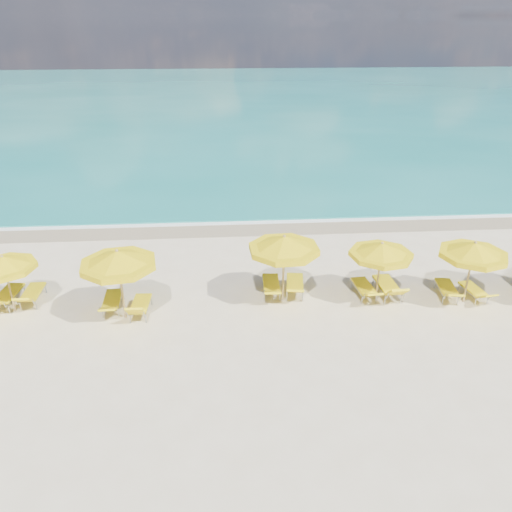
{
  "coord_description": "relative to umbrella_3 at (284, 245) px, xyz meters",
  "views": [
    {
      "loc": [
        -1.22,
        -15.43,
        9.4
      ],
      "look_at": [
        0.0,
        1.5,
        1.2
      ],
      "focal_mm": 35.0,
      "sensor_mm": 36.0,
      "label": 1
    }
  ],
  "objects": [
    {
      "name": "lounger_5_right",
      "position": [
        7.02,
        -0.39,
        -2.01
      ],
      "size": [
        0.75,
        1.69,
        0.68
      ],
      "rotation": [
        0.0,
        0.0,
        0.14
      ],
      "color": "#A5A8AD",
      "rests_on": "ground"
    },
    {
      "name": "lounger_2_right",
      "position": [
        -5.05,
        -0.63,
        -1.99
      ],
      "size": [
        0.68,
        1.75,
        0.86
      ],
      "rotation": [
        0.0,
        0.0,
        -0.05
      ],
      "color": "#A5A8AD",
      "rests_on": "ground"
    },
    {
      "name": "wet_sand_band",
      "position": [
        -0.89,
        7.17,
        -2.21
      ],
      "size": [
        120.0,
        2.6,
        0.01
      ],
      "primitive_type": "cube",
      "color": "tan",
      "rests_on": "ground"
    },
    {
      "name": "lounger_5_left",
      "position": [
        6.06,
        -0.23,
        -1.99
      ],
      "size": [
        0.83,
        1.87,
        0.72
      ],
      "rotation": [
        0.0,
        0.0,
        -0.14
      ],
      "color": "#A5A8AD",
      "rests_on": "ground"
    },
    {
      "name": "lounger_2_left",
      "position": [
        -6.08,
        -0.2,
        -1.99
      ],
      "size": [
        0.67,
        1.87,
        0.67
      ],
      "rotation": [
        0.0,
        0.0,
        0.04
      ],
      "color": "#A5A8AD",
      "rests_on": "ground"
    },
    {
      "name": "ocean",
      "position": [
        -0.89,
        47.77,
        -2.21
      ],
      "size": [
        120.0,
        80.0,
        0.3
      ],
      "primitive_type": "cube",
      "color": "#14756F",
      "rests_on": "ground"
    },
    {
      "name": "lounger_1_right",
      "position": [
        -9.06,
        0.49,
        -1.99
      ],
      "size": [
        0.64,
        1.83,
        0.79
      ],
      "rotation": [
        0.0,
        0.0,
        0.02
      ],
      "color": "#A5A8AD",
      "rests_on": "ground"
    },
    {
      "name": "umbrella_2",
      "position": [
        -5.56,
        -0.79,
        0.01
      ],
      "size": [
        3.1,
        3.1,
        2.6
      ],
      "rotation": [
        0.0,
        0.0,
        -0.24
      ],
      "color": "tan",
      "rests_on": "ground"
    },
    {
      "name": "lounger_4_left",
      "position": [
        3.04,
        0.05,
        -1.99
      ],
      "size": [
        0.75,
        1.89,
        0.73
      ],
      "rotation": [
        0.0,
        0.0,
        0.09
      ],
      "color": "#A5A8AD",
      "rests_on": "ground"
    },
    {
      "name": "lounger_3_right",
      "position": [
        0.51,
        0.46,
        -1.98
      ],
      "size": [
        0.89,
        2.0,
        0.79
      ],
      "rotation": [
        0.0,
        0.0,
        -0.14
      ],
      "color": "#A5A8AD",
      "rests_on": "ground"
    },
    {
      "name": "foam_line",
      "position": [
        -0.89,
        7.97,
        -2.21
      ],
      "size": [
        120.0,
        1.2,
        0.03
      ],
      "primitive_type": "cube",
      "color": "white",
      "rests_on": "ground"
    },
    {
      "name": "whitecap_far",
      "position": [
        7.11,
        23.77,
        -2.21
      ],
      "size": [
        18.0,
        0.3,
        0.05
      ],
      "primitive_type": "cube",
      "color": "white",
      "rests_on": "ground"
    },
    {
      "name": "umbrella_1",
      "position": [
        -9.53,
        -0.07,
        -0.35
      ],
      "size": [
        2.49,
        2.49,
        2.18
      ],
      "rotation": [
        0.0,
        0.0,
        0.18
      ],
      "color": "tan",
      "rests_on": "ground"
    },
    {
      "name": "lounger_3_left",
      "position": [
        -0.37,
        0.51,
        -1.98
      ],
      "size": [
        0.7,
        1.96,
        0.7
      ],
      "rotation": [
        0.0,
        0.0,
        -0.04
      ],
      "color": "#A5A8AD",
      "rests_on": "ground"
    },
    {
      "name": "whitecap_near",
      "position": [
        -6.89,
        16.77,
        -2.21
      ],
      "size": [
        14.0,
        0.36,
        0.05
      ],
      "primitive_type": "cube",
      "color": "white",
      "rests_on": "ground"
    },
    {
      "name": "umbrella_5",
      "position": [
        6.55,
        -0.62,
        -0.15
      ],
      "size": [
        2.6,
        2.6,
        2.42
      ],
      "rotation": [
        0.0,
        0.0,
        -0.09
      ],
      "color": "tan",
      "rests_on": "ground"
    },
    {
      "name": "lounger_4_right",
      "position": [
        3.9,
        0.02,
        -1.96
      ],
      "size": [
        0.75,
        2.01,
        0.92
      ],
      "rotation": [
        0.0,
        0.0,
        0.04
      ],
      "color": "#A5A8AD",
      "rests_on": "ground"
    },
    {
      "name": "ground_plane",
      "position": [
        -0.89,
        -0.23,
        -2.21
      ],
      "size": [
        120.0,
        120.0,
        0.0
      ],
      "primitive_type": "plane",
      "color": "beige"
    },
    {
      "name": "umbrella_4",
      "position": [
        3.42,
        -0.2,
        -0.24
      ],
      "size": [
        2.66,
        2.66,
        2.3
      ],
      "rotation": [
        0.0,
        0.0,
        -0.19
      ],
      "color": "tan",
      "rests_on": "ground"
    },
    {
      "name": "umbrella_3",
      "position": [
        0.0,
        0.0,
        0.0
      ],
      "size": [
        3.26,
        3.26,
        2.59
      ],
      "rotation": [
        0.0,
        0.0,
        -0.34
      ],
      "color": "tan",
      "rests_on": "ground"
    },
    {
      "name": "lounger_1_left",
      "position": [
        -9.89,
        0.37,
        -1.97
      ],
      "size": [
        0.81,
        2.02,
        0.86
      ],
      "rotation": [
        0.0,
        0.0,
        -0.08
      ],
      "color": "#A5A8AD",
      "rests_on": "ground"
    }
  ]
}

